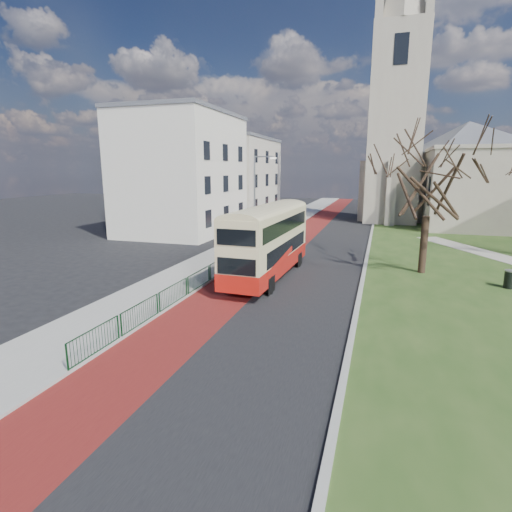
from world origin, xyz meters
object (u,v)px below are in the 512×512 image
at_px(bus, 268,239).
at_px(litter_bin, 510,279).
at_px(winter_tree_near, 430,170).
at_px(streetlamp, 256,194).

bearing_deg(bus, litter_bin, 9.51).
relative_size(bus, litter_bin, 10.10).
xyz_separation_m(bus, winter_tree_near, (9.59, 4.27, 4.29)).
height_order(bus, litter_bin, bus).
relative_size(streetlamp, bus, 0.74).
bearing_deg(streetlamp, winter_tree_near, -28.52).
relative_size(streetlamp, litter_bin, 7.44).
xyz_separation_m(streetlamp, litter_bin, (18.75, -10.08, -4.01)).
bearing_deg(bus, winter_tree_near, 25.97).
xyz_separation_m(bus, litter_bin, (14.20, 1.88, -1.99)).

